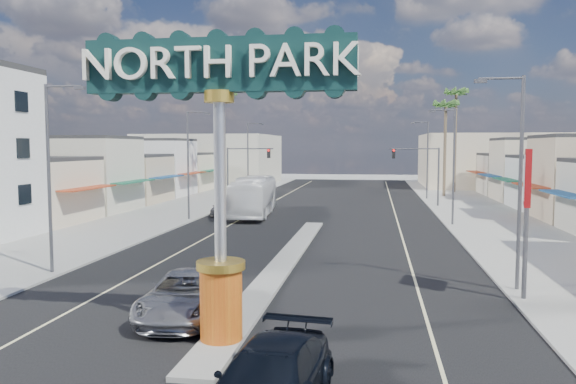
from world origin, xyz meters
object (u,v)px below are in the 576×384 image
(streetlight_l_mid, at_px, (190,159))
(bank_pylon_sign, at_px, (527,186))
(streetlight_l_far, at_px, (249,155))
(suv_left, at_px, (186,295))
(traffic_signal_left, at_px, (244,164))
(suv_right, at_px, (270,382))
(gateway_sign, at_px, (219,152))
(palm_right_far, at_px, (456,98))
(car_parked_left, at_px, (223,208))
(traffic_signal_right, at_px, (420,165))
(streetlight_l_near, at_px, (52,169))
(palm_left_far, at_px, (224,101))
(city_bus, at_px, (254,196))
(streetlight_r_near, at_px, (516,172))
(streetlight_r_mid, at_px, (452,160))
(streetlight_r_far, at_px, (426,156))
(palm_right_mid, at_px, (446,109))

(streetlight_l_mid, xyz_separation_m, bank_pylon_sign, (20.93, -21.50, -0.49))
(streetlight_l_far, distance_m, suv_left, 48.45)
(traffic_signal_left, distance_m, suv_right, 47.88)
(gateway_sign, distance_m, palm_right_far, 62.20)
(streetlight_l_far, relative_size, car_parked_left, 2.15)
(traffic_signal_right, relative_size, streetlight_l_near, 0.67)
(traffic_signal_right, xyz_separation_m, streetlight_l_near, (-19.62, -33.99, 0.79))
(palm_left_far, height_order, city_bus, palm_left_far)
(traffic_signal_left, xyz_separation_m, palm_right_far, (24.18, 18.01, 8.11))
(palm_left_far, xyz_separation_m, suv_left, (11.00, -45.52, -10.69))
(streetlight_l_mid, bearing_deg, traffic_signal_left, 84.90)
(palm_right_far, xyz_separation_m, suv_left, (-17.00, -57.52, -11.58))
(streetlight_l_mid, distance_m, suv_left, 27.21)
(gateway_sign, height_order, streetlight_l_near, gateway_sign)
(suv_left, relative_size, bank_pylon_sign, 0.98)
(streetlight_r_near, bearing_deg, gateway_sign, -142.45)
(streetlight_l_far, distance_m, palm_left_far, 7.21)
(traffic_signal_left, height_order, bank_pylon_sign, bank_pylon_sign)
(streetlight_r_mid, distance_m, streetlight_r_far, 22.00)
(streetlight_l_near, xyz_separation_m, palm_left_far, (-2.57, 40.00, 6.43))
(streetlight_l_near, height_order, streetlight_l_far, same)
(streetlight_l_far, relative_size, city_bus, 0.73)
(traffic_signal_left, xyz_separation_m, suv_right, (11.53, -46.34, -3.48))
(streetlight_r_near, distance_m, city_bus, 29.43)
(streetlight_l_mid, xyz_separation_m, streetlight_l_far, (0.00, 22.00, 0.00))
(traffic_signal_right, relative_size, streetlight_l_far, 0.67)
(traffic_signal_right, distance_m, palm_right_far, 20.59)
(gateway_sign, bearing_deg, car_parked_left, 105.28)
(palm_left_far, height_order, bank_pylon_sign, palm_left_far)
(traffic_signal_left, bearing_deg, streetlight_l_near, -92.10)
(streetlight_l_far, relative_size, palm_left_far, 0.69)
(palm_right_mid, bearing_deg, streetlight_l_mid, -132.03)
(streetlight_l_near, distance_m, streetlight_r_mid, 28.90)
(streetlight_l_mid, bearing_deg, suv_right, -68.44)
(traffic_signal_right, distance_m, city_bus, 18.25)
(traffic_signal_right, height_order, streetlight_r_mid, streetlight_r_mid)
(streetlight_l_far, bearing_deg, city_bus, -75.99)
(traffic_signal_left, bearing_deg, gateway_sign, -77.67)
(streetlight_l_near, bearing_deg, streetlight_l_mid, 90.00)
(streetlight_r_mid, bearing_deg, traffic_signal_right, 95.10)
(streetlight_r_mid, xyz_separation_m, bank_pylon_sign, (0.06, -21.50, -0.49))
(streetlight_l_far, height_order, palm_right_mid, palm_right_mid)
(suv_right, relative_size, city_bus, 0.45)
(streetlight_l_mid, distance_m, palm_right_far, 41.53)
(suv_left, bearing_deg, streetlight_l_near, 141.91)
(car_parked_left, distance_m, city_bus, 2.89)
(palm_right_mid, xyz_separation_m, city_bus, (-18.99, -21.81, -8.90))
(palm_right_far, bearing_deg, streetlight_r_near, -95.02)
(streetlight_l_near, height_order, streetlight_l_mid, same)
(traffic_signal_left, height_order, palm_left_far, palm_left_far)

